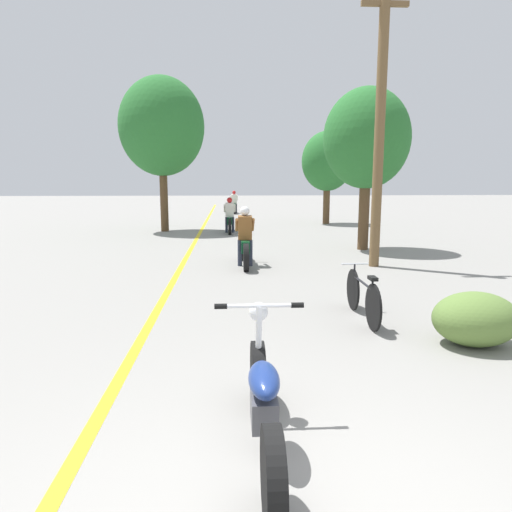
% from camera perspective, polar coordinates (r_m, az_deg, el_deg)
% --- Properties ---
extents(lane_stripe_center, '(0.14, 48.00, 0.01)m').
position_cam_1_polar(lane_stripe_center, '(15.46, -7.76, 1.56)').
color(lane_stripe_center, yellow).
rests_on(lane_stripe_center, ground).
extents(utility_pole, '(1.10, 0.24, 6.66)m').
position_cam_1_polar(utility_pole, '(11.59, 15.22, 15.65)').
color(utility_pole, brown).
rests_on(utility_pole, ground).
extents(roadside_tree_right_near, '(2.58, 2.32, 4.81)m').
position_cam_1_polar(roadside_tree_right_near, '(14.32, 13.68, 13.99)').
color(roadside_tree_right_near, '#513A23').
rests_on(roadside_tree_right_near, ground).
extents(roadside_tree_right_far, '(2.46, 2.22, 4.42)m').
position_cam_1_polar(roadside_tree_right_far, '(22.49, 8.92, 11.58)').
color(roadside_tree_right_far, '#513A23').
rests_on(roadside_tree_right_far, ground).
extents(roadside_tree_left, '(3.43, 3.08, 6.21)m').
position_cam_1_polar(roadside_tree_left, '(19.42, -11.71, 15.53)').
color(roadside_tree_left, '#513A23').
rests_on(roadside_tree_left, ground).
extents(roadside_bush, '(1.10, 0.88, 0.70)m').
position_cam_1_polar(roadside_bush, '(6.57, 25.74, -7.10)').
color(roadside_bush, '#5B7A38').
rests_on(roadside_bush, ground).
extents(motorcycle_foreground, '(0.78, 2.12, 1.06)m').
position_cam_1_polar(motorcycle_foreground, '(3.73, 0.95, -17.77)').
color(motorcycle_foreground, black).
rests_on(motorcycle_foreground, ground).
extents(motorcycle_rider_lead, '(0.50, 2.10, 1.48)m').
position_cam_1_polar(motorcycle_rider_lead, '(11.33, -1.38, 1.57)').
color(motorcycle_rider_lead, black).
rests_on(motorcycle_rider_lead, ground).
extents(motorcycle_rider_mid, '(0.50, 2.13, 1.42)m').
position_cam_1_polar(motorcycle_rider_mid, '(18.57, -3.30, 4.60)').
color(motorcycle_rider_mid, black).
rests_on(motorcycle_rider_mid, ground).
extents(motorcycle_rider_far, '(0.50, 2.05, 1.44)m').
position_cam_1_polar(motorcycle_rider_far, '(29.21, -2.75, 6.41)').
color(motorcycle_rider_far, black).
rests_on(motorcycle_rider_far, ground).
extents(bicycle_parked, '(0.44, 1.75, 0.79)m').
position_cam_1_polar(bicycle_parked, '(7.17, 13.18, -4.91)').
color(bicycle_parked, black).
rests_on(bicycle_parked, ground).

